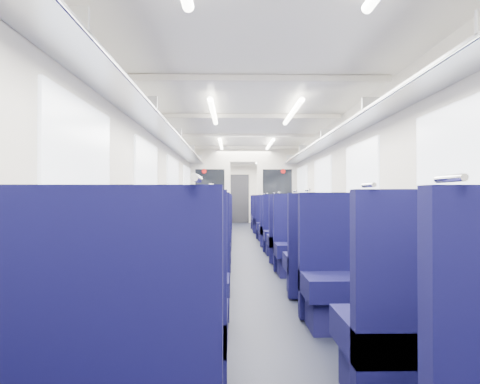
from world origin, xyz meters
TOP-DOWN VIEW (x-y plane):
  - floor at (0.00, 0.00)m, footprint 2.80×18.00m
  - ceiling at (0.00, 0.00)m, footprint 2.80×18.00m
  - wall_left at (-1.40, 0.00)m, footprint 0.02×18.00m
  - dado_left at (-1.39, 0.00)m, footprint 0.03×17.90m
  - wall_right at (1.40, 0.00)m, footprint 0.02×18.00m
  - dado_right at (1.39, 0.00)m, footprint 0.03×17.90m
  - wall_far at (0.00, 9.00)m, footprint 2.80×0.02m
  - luggage_rack_left at (-1.21, 0.00)m, footprint 0.36×17.40m
  - luggage_rack_right at (1.21, 0.00)m, footprint 0.36×17.40m
  - windows at (0.00, -0.46)m, footprint 2.78×15.60m
  - ceiling_fittings at (0.00, -0.26)m, footprint 2.70×16.06m
  - end_door at (0.00, 8.94)m, footprint 0.75×0.06m
  - bulkhead at (-0.00, 2.55)m, footprint 2.80×0.10m
  - seat_4 at (-0.83, -5.93)m, footprint 1.05×0.58m
  - seat_5 at (0.83, -6.07)m, footprint 1.05×0.58m
  - seat_6 at (-0.83, -4.78)m, footprint 1.05×0.58m
  - seat_7 at (0.83, -4.71)m, footprint 1.05×0.58m
  - seat_8 at (-0.83, -3.64)m, footprint 1.05×0.58m
  - seat_9 at (0.83, -3.69)m, footprint 1.05×0.58m
  - seat_10 at (-0.83, -2.48)m, footprint 1.05×0.58m
  - seat_11 at (0.83, -2.41)m, footprint 1.05×0.58m
  - seat_12 at (-0.83, -1.40)m, footprint 1.05×0.58m
  - seat_13 at (0.83, -1.39)m, footprint 1.05×0.58m
  - seat_14 at (-0.83, -0.21)m, footprint 1.05×0.58m
  - seat_15 at (0.83, -0.31)m, footprint 1.05×0.58m
  - seat_16 at (-0.83, 1.01)m, footprint 1.05×0.58m
  - seat_17 at (0.83, 0.83)m, footprint 1.05×0.58m
  - seat_18 at (-0.83, 2.13)m, footprint 1.05×0.58m
  - seat_19 at (0.83, 2.14)m, footprint 1.05×0.58m
  - seat_20 at (-0.83, 4.22)m, footprint 1.05×0.58m
  - seat_21 at (0.83, 4.05)m, footprint 1.05×0.58m
  - seat_22 at (-0.83, 5.35)m, footprint 1.05×0.58m
  - seat_23 at (0.83, 5.33)m, footprint 1.05×0.58m

SIDE VIEW (x-z plane):
  - floor at x=0.00m, z-range -0.01..0.01m
  - dado_left at x=-1.39m, z-range 0.00..0.70m
  - dado_right at x=1.39m, z-range 0.00..0.70m
  - seat_4 at x=-0.83m, z-range -0.22..0.94m
  - seat_5 at x=0.83m, z-range -0.22..0.94m
  - seat_6 at x=-0.83m, z-range -0.22..0.94m
  - seat_7 at x=0.83m, z-range -0.22..0.94m
  - seat_8 at x=-0.83m, z-range -0.22..0.94m
  - seat_9 at x=0.83m, z-range -0.22..0.94m
  - seat_10 at x=-0.83m, z-range -0.22..0.94m
  - seat_11 at x=0.83m, z-range -0.22..0.94m
  - seat_12 at x=-0.83m, z-range -0.22..0.94m
  - seat_13 at x=0.83m, z-range -0.22..0.94m
  - seat_14 at x=-0.83m, z-range -0.22..0.94m
  - seat_15 at x=0.83m, z-range -0.22..0.94m
  - seat_16 at x=-0.83m, z-range -0.22..0.94m
  - seat_17 at x=0.83m, z-range -0.22..0.94m
  - seat_18 at x=-0.83m, z-range -0.22..0.94m
  - seat_19 at x=0.83m, z-range -0.22..0.94m
  - seat_20 at x=-0.83m, z-range -0.22..0.94m
  - seat_21 at x=0.83m, z-range -0.22..0.94m
  - seat_22 at x=-0.83m, z-range -0.22..0.94m
  - seat_23 at x=0.83m, z-range -0.22..0.94m
  - end_door at x=0.00m, z-range 0.00..2.00m
  - wall_left at x=-1.40m, z-range 0.00..2.35m
  - wall_right at x=1.40m, z-range 0.00..2.35m
  - wall_far at x=0.00m, z-range 0.00..2.35m
  - bulkhead at x=0.00m, z-range 0.06..2.41m
  - windows at x=0.00m, z-range 1.04..1.79m
  - luggage_rack_left at x=-1.21m, z-range 1.88..2.06m
  - luggage_rack_right at x=1.21m, z-range 1.88..2.06m
  - ceiling_fittings at x=0.00m, z-range 2.23..2.35m
  - ceiling at x=0.00m, z-range 2.35..2.35m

